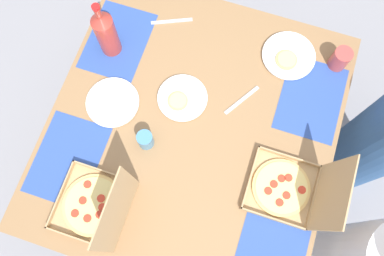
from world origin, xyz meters
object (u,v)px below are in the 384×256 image
soda_bottle (106,33)px  plate_far_right (182,98)px  plate_far_left (113,102)px  pizza_box_center (291,189)px  diner_left_seat (382,140)px  cup_dark (145,140)px  plate_near_right (288,56)px  cup_clear_right (340,59)px  pizza_box_corner_left (98,206)px

soda_bottle → plate_far_right: bearing=70.2°
plate_far_left → pizza_box_center: bearing=80.7°
plate_far_right → diner_left_seat: size_ratio=0.18×
plate_far_right → cup_dark: (0.23, -0.08, 0.03)m
plate_near_right → cup_dark: bearing=-39.4°
diner_left_seat → soda_bottle: bearing=-88.2°
plate_far_right → cup_dark: size_ratio=2.46×
plate_far_left → soda_bottle: 0.29m
plate_far_right → soda_bottle: (-0.14, -0.38, 0.12)m
soda_bottle → cup_clear_right: size_ratio=3.08×
plate_near_right → diner_left_seat: diner_left_seat is taller
plate_near_right → cup_clear_right: 0.22m
plate_far_left → soda_bottle: soda_bottle is taller
plate_far_right → cup_clear_right: cup_clear_right is taller
pizza_box_corner_left → cup_clear_right: pizza_box_corner_left is taller
pizza_box_center → soda_bottle: (-0.37, -0.91, 0.09)m
cup_clear_right → cup_dark: bearing=-48.5°
pizza_box_corner_left → plate_far_right: bearing=163.3°
soda_bottle → cup_dark: bearing=39.2°
pizza_box_center → cup_dark: (-0.01, -0.61, -0.00)m
diner_left_seat → cup_dark: bearing=-68.3°
plate_far_left → cup_dark: (0.12, 0.20, 0.04)m
soda_bottle → plate_far_left: bearing=22.8°
pizza_box_corner_left → cup_clear_right: size_ratio=3.02×
pizza_box_center → plate_far_left: bearing=-99.3°
soda_bottle → pizza_box_center: bearing=67.7°
cup_dark → diner_left_seat: diner_left_seat is taller
pizza_box_center → plate_far_right: (-0.24, -0.53, -0.04)m
soda_bottle → cup_clear_right: (-0.23, 0.97, -0.08)m
soda_bottle → plate_near_right: bearing=104.7°
cup_dark → cup_clear_right: 0.90m
pizza_box_center → cup_dark: size_ratio=3.55×
pizza_box_center → plate_near_right: bearing=-165.4°
plate_far_left → plate_near_right: plate_near_right is taller
pizza_box_corner_left → plate_near_right: pizza_box_corner_left is taller
plate_far_left → soda_bottle: bearing=-157.2°
pizza_box_center → plate_near_right: (-0.57, -0.15, -0.04)m
pizza_box_center → diner_left_seat: 0.64m
pizza_box_corner_left → soda_bottle: (-0.67, -0.22, 0.08)m
pizza_box_corner_left → pizza_box_center: bearing=113.3°
soda_bottle → pizza_box_corner_left: bearing=17.8°
plate_near_right → diner_left_seat: bearing=74.0°
pizza_box_corner_left → plate_near_right: size_ratio=1.33×
pizza_box_corner_left → cup_dark: bearing=165.2°
pizza_box_center → soda_bottle: 0.99m
soda_bottle → cup_clear_right: soda_bottle is taller
pizza_box_corner_left → soda_bottle: 0.71m
plate_near_right → pizza_box_corner_left: bearing=-32.0°
plate_near_right → soda_bottle: 0.80m
pizza_box_center → plate_far_right: bearing=-114.1°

